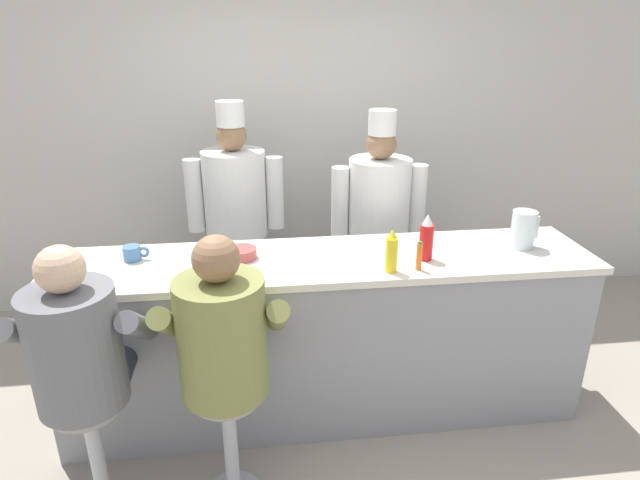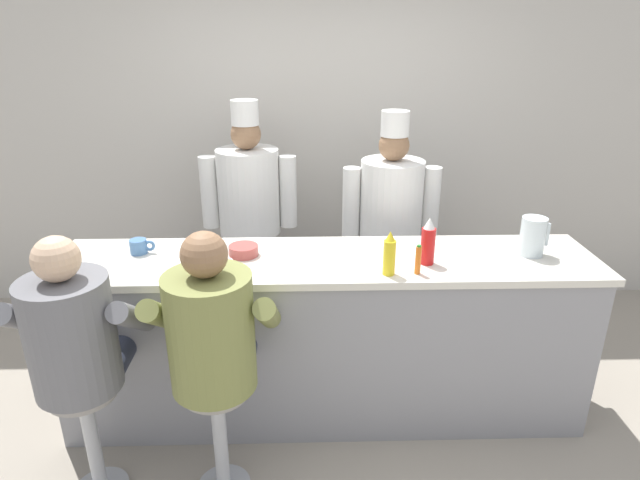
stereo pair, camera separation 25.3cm
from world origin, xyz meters
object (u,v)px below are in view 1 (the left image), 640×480
cereal_bowl (242,253)px  coffee_mug_blue (133,253)px  mustard_bottle_yellow (392,252)px  cook_in_whites_far (378,221)px  water_pitcher_clear (523,229)px  diner_seated_olive (223,342)px  hot_sauce_bottle_orange (419,256)px  diner_seated_grey (80,353)px  cook_in_whites_near (236,214)px  ketchup_bottle_red (426,239)px  breakfast_plate (213,268)px

cereal_bowl → coffee_mug_blue: size_ratio=1.16×
mustard_bottle_yellow → cook_in_whites_far: bearing=80.8°
water_pitcher_clear → cook_in_whites_far: cook_in_whites_far is taller
diner_seated_olive → water_pitcher_clear: bearing=19.5°
hot_sauce_bottle_orange → cereal_bowl: size_ratio=0.97×
coffee_mug_blue → diner_seated_grey: 0.71m
diner_seated_grey → cook_in_whites_near: (0.65, 1.55, 0.09)m
mustard_bottle_yellow → diner_seated_grey: diner_seated_grey is taller
ketchup_bottle_red → water_pitcher_clear: (0.61, 0.10, -0.01)m
breakfast_plate → coffee_mug_blue: bearing=156.4°
diner_seated_grey → cook_in_whites_far: bearing=39.3°
hot_sauce_bottle_orange → cook_in_whites_far: cook_in_whites_far is taller
hot_sauce_bottle_orange → cook_in_whites_far: bearing=89.5°
hot_sauce_bottle_orange → cereal_bowl: hot_sauce_bottle_orange is taller
hot_sauce_bottle_orange → cook_in_whites_near: (-0.98, 1.18, -0.13)m
coffee_mug_blue → cook_in_whites_far: 1.67m
water_pitcher_clear → coffee_mug_blue: size_ratio=1.53×
coffee_mug_blue → cook_in_whites_far: cook_in_whites_far is taller
cereal_bowl → mustard_bottle_yellow: bearing=-19.0°
cook_in_whites_far → ketchup_bottle_red: bearing=-85.5°
ketchup_bottle_red → hot_sauce_bottle_orange: ketchup_bottle_red is taller
mustard_bottle_yellow → water_pitcher_clear: mustard_bottle_yellow is taller
hot_sauce_bottle_orange → cook_in_whites_far: (0.01, 0.98, -0.15)m
coffee_mug_blue → cook_in_whites_far: (1.52, 0.67, -0.12)m
cook_in_whites_near → cook_in_whites_far: bearing=-11.8°
ketchup_bottle_red → cook_in_whites_near: 1.50m
hot_sauce_bottle_orange → diner_seated_olive: diner_seated_olive is taller
mustard_bottle_yellow → hot_sauce_bottle_orange: (0.15, 0.00, -0.03)m
water_pitcher_clear → diner_seated_olive: 1.81m
diner_seated_olive → cook_in_whites_far: 1.69m
coffee_mug_blue → cereal_bowl: bearing=-4.5°
cereal_bowl → diner_seated_olive: (-0.08, -0.63, -0.16)m
hot_sauce_bottle_orange → ketchup_bottle_red: bearing=59.3°
diner_seated_olive → cook_in_whites_near: cook_in_whites_near is taller
diner_seated_grey → cook_in_whites_far: 2.12m
hot_sauce_bottle_orange → diner_seated_grey: (-1.63, -0.37, -0.22)m
mustard_bottle_yellow → cereal_bowl: bearing=161.0°
ketchup_bottle_red → breakfast_plate: 1.16m
ketchup_bottle_red → cereal_bowl: 1.01m
coffee_mug_blue → cook_in_whites_near: 1.03m
water_pitcher_clear → diner_seated_olive: (-1.69, -0.60, -0.24)m
hot_sauce_bottle_orange → diner_seated_olive: size_ratio=0.11×
ketchup_bottle_red → cereal_bowl: (-1.00, 0.14, -0.09)m
ketchup_bottle_red → cook_in_whites_near: cook_in_whites_near is taller
breakfast_plate → cereal_bowl: 0.21m
cereal_bowl → water_pitcher_clear: bearing=-1.1°
diner_seated_olive → cook_in_whites_near: bearing=89.0°
diner_seated_olive → cook_in_whites_far: cook_in_whites_far is taller
cook_in_whites_far → cook_in_whites_near: bearing=168.2°
ketchup_bottle_red → hot_sauce_bottle_orange: (-0.08, -0.13, -0.04)m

